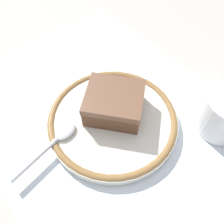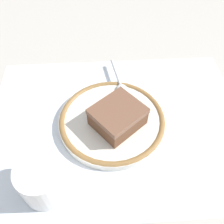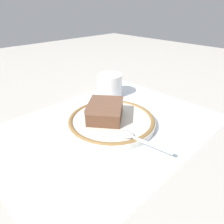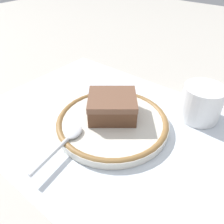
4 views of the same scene
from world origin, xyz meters
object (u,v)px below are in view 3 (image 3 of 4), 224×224
at_px(cup, 110,87).
at_px(napkin, 52,150).
at_px(plate, 112,121).
at_px(cake_slice, 104,111).
at_px(spoon, 134,138).

distance_m(cup, napkin, 0.31).
bearing_deg(plate, cake_slice, 137.05).
distance_m(plate, spoon, 0.10).
bearing_deg(cup, spoon, -122.41).
distance_m(plate, cup, 0.18).
height_order(plate, cake_slice, cake_slice).
bearing_deg(cup, plate, -131.74).
bearing_deg(spoon, cake_slice, 84.53).
height_order(plate, spoon, spoon).
xyz_separation_m(plate, cup, (0.12, 0.13, 0.02)).
bearing_deg(spoon, plate, 75.16).
relative_size(cake_slice, napkin, 0.92).
xyz_separation_m(cake_slice, napkin, (-0.15, -0.00, -0.04)).
bearing_deg(cake_slice, plate, -42.95).
xyz_separation_m(spoon, napkin, (-0.14, 0.10, -0.02)).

